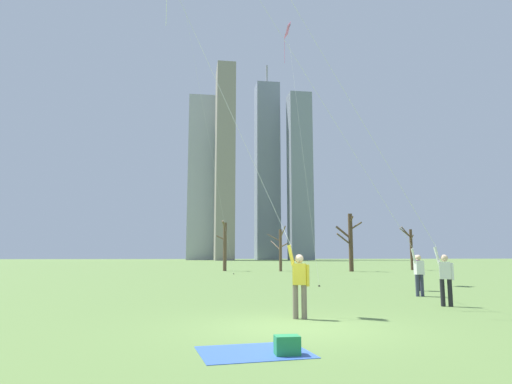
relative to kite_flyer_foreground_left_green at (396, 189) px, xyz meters
name	(u,v)px	position (x,y,z in m)	size (l,w,h in m)	color
ground_plane	(295,328)	(-4.32, -3.68, -3.75)	(400.00, 400.00, 0.00)	#5B7A3D
kite_flyer_foreground_left_green	(396,189)	(0.00, 0.00, 0.00)	(8.04, 2.20, 16.35)	black
kite_flyer_far_back_white	(278,232)	(-4.35, -1.95, -1.52)	(4.15, 3.72, 11.49)	#726656
kite_flyer_midfield_right_teal	(384,214)	(1.00, 3.15, -0.50)	(9.62, 0.66, 16.88)	#33384C
bystander_watching_nearby	(418,271)	(3.65, 5.70, -2.84)	(0.32, 0.47, 1.62)	black
distant_kite_low_near_trees_orange	(187,21)	(-7.37, 23.33, 18.24)	(5.51, 1.93, 25.17)	orange
distant_kite_drifting_right_pink	(289,42)	(-0.63, 12.84, 11.55)	(0.89, 4.77, 16.86)	pink
picnic_spot	(273,348)	(-5.29, -6.25, -3.65)	(1.95, 1.61, 0.31)	#3359B2
bare_tree_center	(411,247)	(17.51, 33.03, -1.27)	(1.83, 1.21, 4.77)	#4C3828
bare_tree_far_right_edge	(350,240)	(9.37, 29.91, -0.61)	(2.60, 2.91, 5.83)	#4C3828
bare_tree_left_of_center	(280,248)	(2.46, 31.50, -1.41)	(1.80, 3.20, 4.56)	brown
bare_tree_leftmost	(225,245)	(-3.12, 33.21, -1.03)	(1.13, 2.40, 5.21)	brown
skyline_mid_tower_left	(300,175)	(32.60, 143.52, 27.11)	(8.21, 7.61, 61.72)	gray
skyline_slender_spire	(202,177)	(-2.95, 148.78, 26.29)	(10.59, 9.84, 60.07)	#9EA3AD
skyline_mid_tower_right	(267,170)	(22.20, 154.08, 30.78)	(8.99, 8.50, 77.41)	gray
skyline_tall_tower	(225,161)	(4.16, 134.00, 29.43)	(6.19, 12.00, 66.36)	gray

